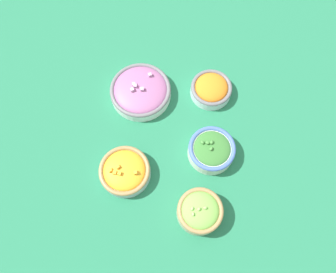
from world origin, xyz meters
name	(u,v)px	position (x,y,z in m)	size (l,w,h in m)	color
ground_plane	(168,140)	(0.00, 0.00, 0.00)	(3.00, 3.00, 0.00)	#23704C
bowl_red_onion	(141,91)	(0.14, 0.09, 0.02)	(0.18, 0.18, 0.06)	white
bowl_broccoli	(212,150)	(-0.03, -0.12, 0.03)	(0.13, 0.13, 0.06)	silver
bowl_squash	(125,171)	(-0.10, 0.11, 0.02)	(0.14, 0.14, 0.06)	#B2C1CC
bowl_lettuce	(200,211)	(-0.20, -0.09, 0.04)	(0.12, 0.12, 0.08)	beige
bowl_carrots	(211,89)	(0.16, -0.12, 0.02)	(0.12, 0.12, 0.05)	silver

